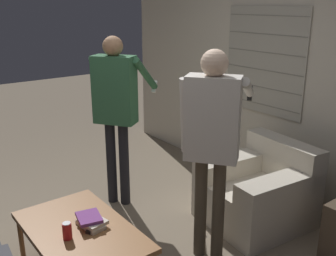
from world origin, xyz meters
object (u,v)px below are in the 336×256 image
(spare_remote, at_px, (93,228))
(person_left_standing, at_px, (116,102))
(armchair_beige, at_px, (259,191))
(soda_can, at_px, (67,231))
(person_right_standing, at_px, (212,132))
(coffee_table, at_px, (81,233))
(book_stack, at_px, (91,221))

(spare_remote, bearing_deg, person_left_standing, 110.48)
(person_left_standing, bearing_deg, armchair_beige, 2.89)
(armchair_beige, distance_m, soda_can, 1.84)
(armchair_beige, xyz_separation_m, person_right_standing, (0.11, -0.75, 0.77))
(coffee_table, xyz_separation_m, spare_remote, (0.06, 0.07, 0.05))
(coffee_table, relative_size, book_stack, 4.28)
(book_stack, bearing_deg, person_left_standing, 139.27)
(armchair_beige, bearing_deg, spare_remote, 88.65)
(coffee_table, relative_size, spare_remote, 8.40)
(person_right_standing, bearing_deg, person_left_standing, 148.78)
(person_left_standing, distance_m, book_stack, 1.30)
(person_left_standing, bearing_deg, person_right_standing, -29.20)
(coffee_table, distance_m, person_right_standing, 1.24)
(person_right_standing, bearing_deg, soda_can, -143.66)
(armchair_beige, distance_m, spare_remote, 1.64)
(soda_can, bearing_deg, spare_remote, 88.77)
(coffee_table, bearing_deg, soda_can, -65.26)
(coffee_table, relative_size, person_left_standing, 0.65)
(armchair_beige, distance_m, person_left_standing, 1.62)
(spare_remote, bearing_deg, coffee_table, -162.20)
(soda_can, bearing_deg, person_right_standing, 73.22)
(armchair_beige, relative_size, soda_can, 7.60)
(coffee_table, xyz_separation_m, person_right_standing, (0.38, 0.94, 0.70))
(soda_can, xyz_separation_m, spare_remote, (0.00, 0.19, -0.05))
(person_left_standing, xyz_separation_m, spare_remote, (0.91, -0.75, -0.66))
(coffee_table, distance_m, book_stack, 0.11)
(person_right_standing, relative_size, soda_can, 13.43)
(person_left_standing, xyz_separation_m, person_right_standing, (1.23, 0.12, -0.01))
(person_right_standing, bearing_deg, book_stack, -150.11)
(coffee_table, bearing_deg, person_right_standing, 68.07)
(soda_can, distance_m, spare_remote, 0.20)
(book_stack, distance_m, soda_can, 0.21)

